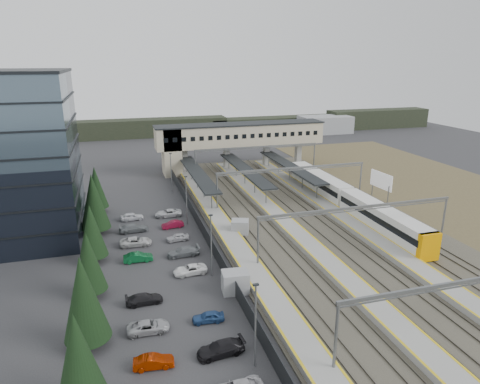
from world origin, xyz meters
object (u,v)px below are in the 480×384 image
object	(u,v)px
footbridge	(229,138)
relay_cabin_near	(235,282)
train	(348,200)
billboard	(381,181)
relay_cabin_far	(240,227)

from	to	relation	value
footbridge	relay_cabin_near	bearing A→B (deg)	-104.35
footbridge	train	distance (m)	36.54
train	billboard	bearing A→B (deg)	25.14
relay_cabin_far	train	distance (m)	21.53
billboard	footbridge	bearing A→B (deg)	126.61
footbridge	billboard	world-z (taller)	footbridge
relay_cabin_far	billboard	distance (m)	31.99
relay_cabin_far	footbridge	xyz separation A→B (m)	(8.70, 38.57, 6.76)
train	billboard	size ratio (longest dim) A/B	6.91
footbridge	billboard	size ratio (longest dim) A/B	6.59
relay_cabin_near	billboard	bearing A→B (deg)	34.98
relay_cabin_near	relay_cabin_far	world-z (taller)	relay_cabin_near
relay_cabin_far	footbridge	size ratio (longest dim) A/B	0.08
train	footbridge	bearing A→B (deg)	109.93
footbridge	billboard	distance (m)	36.93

